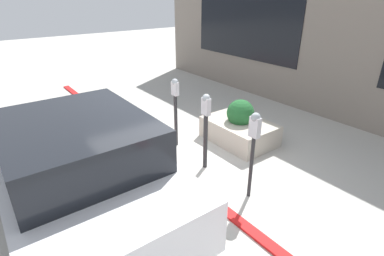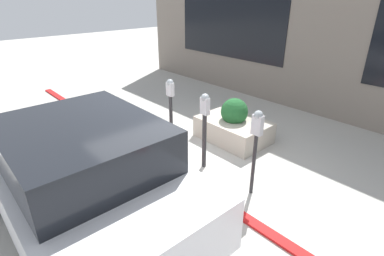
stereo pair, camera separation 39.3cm
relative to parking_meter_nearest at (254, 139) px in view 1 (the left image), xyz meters
name	(u,v)px [view 1 (the left image)]	position (x,y,z in m)	size (l,w,h in m)	color
ground_plane	(185,176)	(1.05, 0.47, -1.01)	(40.00, 40.00, 0.00)	#ADAAA3
curb_strip	(182,177)	(1.05, 0.55, -0.99)	(13.50, 0.16, 0.04)	red
building_facade	(343,32)	(1.05, -4.00, 1.10)	(13.50, 0.17, 4.18)	slate
parking_meter_nearest	(254,139)	(0.00, 0.00, 0.00)	(0.16, 0.14, 1.41)	#232326
parking_meter_second	(206,122)	(1.08, 0.01, -0.11)	(0.16, 0.14, 1.40)	#232326
parking_meter_middle	(175,103)	(2.11, -0.06, -0.07)	(0.15, 0.13, 1.42)	#232326
planter_box	(239,127)	(1.45, -1.24, -0.69)	(1.46, 1.02, 0.93)	#B2A899
parked_car_front	(79,168)	(1.08, 2.19, -0.21)	(3.84, 1.97, 1.53)	silver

